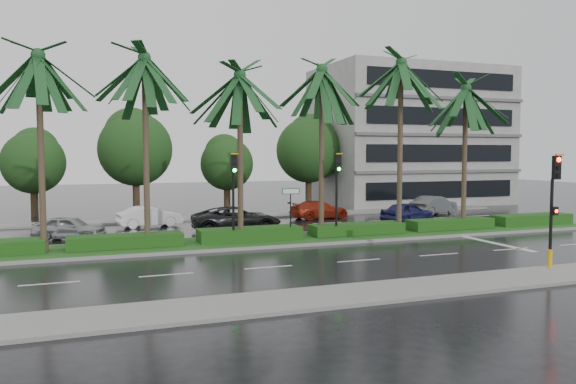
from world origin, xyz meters
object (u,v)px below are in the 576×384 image
object	(u,v)px
car_silver	(70,228)
car_red	(319,210)
car_white	(149,217)
car_grey	(434,205)
car_blue	(407,212)
car_darkgrey	(236,219)
signal_median_left	(234,185)
signal_near	(553,206)
street_sign	(291,201)

from	to	relation	value
car_silver	car_red	xyz separation A→B (m)	(16.00, 4.17, -0.01)
car_white	car_grey	size ratio (longest dim) A/B	0.93
car_silver	car_blue	size ratio (longest dim) A/B	0.94
car_white	car_grey	bearing A→B (deg)	-99.61
car_blue	car_grey	xyz separation A→B (m)	(4.50, 3.54, 0.02)
car_darkgrey	car_red	distance (m)	8.11
car_red	car_grey	xyz separation A→B (m)	(9.00, -0.49, 0.07)
car_white	car_darkgrey	world-z (taller)	car_darkgrey
car_silver	car_white	world-z (taller)	car_white
car_darkgrey	car_grey	world-z (taller)	car_darkgrey
signal_median_left	car_grey	xyz separation A→B (m)	(17.50, 8.71, -2.31)
signal_near	car_darkgrey	distance (m)	17.16
signal_near	car_blue	size ratio (longest dim) A/B	1.11
car_blue	car_white	bearing A→B (deg)	60.46
signal_near	car_silver	bearing A→B (deg)	139.94
signal_median_left	car_darkgrey	xyz separation A→B (m)	(1.50, 5.11, -2.28)
car_silver	car_red	size ratio (longest dim) A/B	0.87
signal_near	car_grey	size ratio (longest dim) A/B	1.05
car_grey	car_blue	bearing A→B (deg)	106.58
car_blue	car_grey	world-z (taller)	car_grey
street_sign	car_blue	bearing A→B (deg)	26.52
car_silver	car_red	bearing A→B (deg)	-52.48
signal_near	car_red	world-z (taller)	signal_near
signal_median_left	car_blue	xyz separation A→B (m)	(13.00, 5.17, -2.33)
car_silver	car_red	world-z (taller)	car_silver
signal_median_left	car_silver	world-z (taller)	signal_median_left
signal_near	car_white	bearing A→B (deg)	125.12
signal_median_left	car_red	size ratio (longest dim) A/B	1.03
signal_median_left	car_white	xyz separation A→B (m)	(-3.00, 8.80, -2.36)
signal_median_left	street_sign	xyz separation A→B (m)	(3.00, 0.18, -0.87)
car_silver	street_sign	bearing A→B (deg)	-91.87
signal_median_left	car_silver	distance (m)	9.34
signal_near	car_red	bearing A→B (deg)	94.54
car_grey	car_white	bearing A→B (deg)	68.17
car_silver	car_blue	world-z (taller)	car_blue
car_white	car_darkgrey	size ratio (longest dim) A/B	0.75
signal_median_left	car_red	distance (m)	12.75
car_red	car_darkgrey	bearing A→B (deg)	113.42
signal_near	street_sign	xyz separation A→B (m)	(-7.00, 9.87, -0.38)
signal_near	car_grey	xyz separation A→B (m)	(7.50, 18.40, -1.82)
signal_near	car_blue	distance (m)	15.27
street_sign	car_white	distance (m)	10.60
car_grey	car_red	bearing A→B (deg)	65.30
signal_median_left	car_blue	bearing A→B (deg)	21.70
car_silver	car_white	bearing A→B (deg)	-27.16
car_silver	car_darkgrey	world-z (taller)	car_darkgrey
car_darkgrey	car_grey	distance (m)	16.40
signal_median_left	car_darkgrey	distance (m)	5.79
signal_near	car_white	xyz separation A→B (m)	(-13.00, 18.48, -1.87)
car_red	car_blue	bearing A→B (deg)	-138.71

